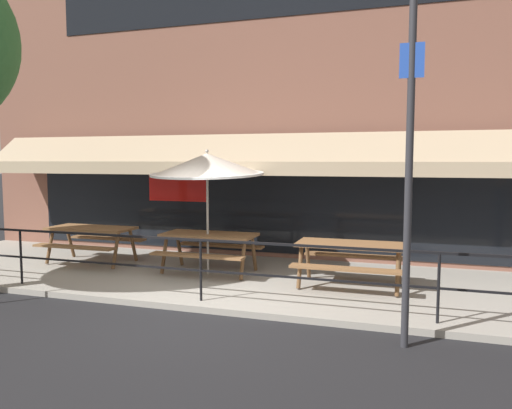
{
  "coord_description": "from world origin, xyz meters",
  "views": [
    {
      "loc": [
        3.16,
        -6.63,
        2.28
      ],
      "look_at": [
        0.47,
        1.6,
        1.5
      ],
      "focal_mm": 35.0,
      "sensor_mm": 36.0,
      "label": 1
    }
  ],
  "objects_px": {
    "picnic_table_left": "(91,235)",
    "patio_umbrella_centre": "(207,165)",
    "picnic_table_centre": "(209,242)",
    "picnic_table_right": "(350,252)",
    "street_sign_pole": "(410,146)"
  },
  "relations": [
    {
      "from": "picnic_table_right",
      "to": "street_sign_pole",
      "type": "distance_m",
      "value": 3.03
    },
    {
      "from": "picnic_table_centre",
      "to": "picnic_table_right",
      "type": "bearing_deg",
      "value": -5.56
    },
    {
      "from": "street_sign_pole",
      "to": "picnic_table_centre",
      "type": "bearing_deg",
      "value": 145.21
    },
    {
      "from": "picnic_table_left",
      "to": "picnic_table_centre",
      "type": "relative_size",
      "value": 1.0
    },
    {
      "from": "street_sign_pole",
      "to": "picnic_table_right",
      "type": "bearing_deg",
      "value": 112.77
    },
    {
      "from": "picnic_table_centre",
      "to": "picnic_table_right",
      "type": "relative_size",
      "value": 1.0
    },
    {
      "from": "picnic_table_left",
      "to": "street_sign_pole",
      "type": "distance_m",
      "value": 7.14
    },
    {
      "from": "picnic_table_right",
      "to": "street_sign_pole",
      "type": "xyz_separation_m",
      "value": [
        0.96,
        -2.3,
        1.73
      ]
    },
    {
      "from": "picnic_table_left",
      "to": "patio_umbrella_centre",
      "type": "xyz_separation_m",
      "value": [
        2.72,
        -0.14,
        1.47
      ]
    },
    {
      "from": "picnic_table_left",
      "to": "patio_umbrella_centre",
      "type": "relative_size",
      "value": 0.76
    },
    {
      "from": "picnic_table_centre",
      "to": "picnic_table_right",
      "type": "xyz_separation_m",
      "value": [
        2.72,
        -0.27,
        0.0
      ]
    },
    {
      "from": "patio_umbrella_centre",
      "to": "street_sign_pole",
      "type": "relative_size",
      "value": 0.5
    },
    {
      "from": "picnic_table_left",
      "to": "patio_umbrella_centre",
      "type": "height_order",
      "value": "patio_umbrella_centre"
    },
    {
      "from": "picnic_table_centre",
      "to": "patio_umbrella_centre",
      "type": "relative_size",
      "value": 0.76
    },
    {
      "from": "picnic_table_left",
      "to": "picnic_table_right",
      "type": "xyz_separation_m",
      "value": [
        5.45,
        -0.33,
        0.0
      ]
    }
  ]
}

